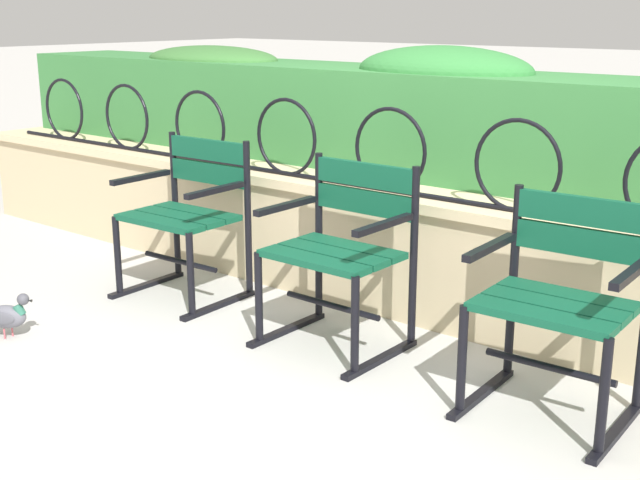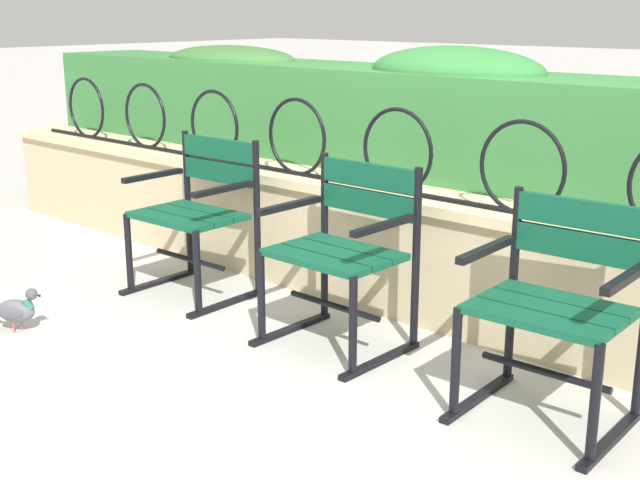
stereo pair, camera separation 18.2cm
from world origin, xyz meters
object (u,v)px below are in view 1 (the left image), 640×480
(park_chair_left, at_px, (188,211))
(park_chair_right, at_px, (562,297))
(park_chair_centre, at_px, (343,247))
(pigeon_near_chairs, at_px, (6,315))

(park_chair_left, xyz_separation_m, park_chair_right, (2.10, -0.04, -0.00))
(park_chair_right, bearing_deg, park_chair_centre, 179.18)
(park_chair_left, bearing_deg, park_chair_right, -1.10)
(park_chair_centre, distance_m, pigeon_near_chairs, 1.61)
(park_chair_left, relative_size, park_chair_right, 1.02)
(park_chair_centre, distance_m, park_chair_right, 1.05)
(park_chair_left, relative_size, park_chair_centre, 1.00)
(park_chair_left, distance_m, park_chair_centre, 1.05)
(park_chair_left, height_order, pigeon_near_chairs, park_chair_left)
(park_chair_centre, bearing_deg, pigeon_near_chairs, -142.48)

